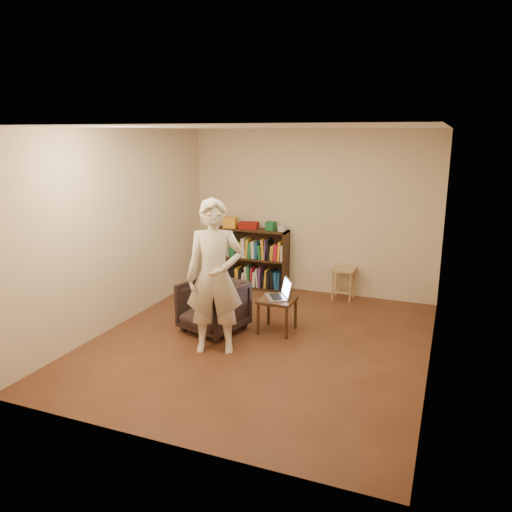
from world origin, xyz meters
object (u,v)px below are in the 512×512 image
at_px(stool, 344,274).
at_px(person, 215,277).
at_px(bookshelf, 253,262).
at_px(armchair, 213,306).
at_px(laptop, 280,293).
at_px(side_table, 277,304).

bearing_deg(stool, person, -112.27).
xyz_separation_m(bookshelf, armchair, (0.24, -1.98, -0.10)).
bearing_deg(laptop, armchair, -99.71).
bearing_deg(stool, laptop, -107.48).
height_order(armchair, person, person).
xyz_separation_m(bookshelf, stool, (1.55, -0.06, -0.04)).
relative_size(armchair, side_table, 1.63).
bearing_deg(person, side_table, 38.73).
bearing_deg(bookshelf, stool, -2.37).
relative_size(side_table, laptop, 1.03).
bearing_deg(stool, side_table, -107.77).
distance_m(laptop, person, 1.08).
distance_m(bookshelf, laptop, 1.96).
distance_m(bookshelf, stool, 1.55).
height_order(bookshelf, laptop, bookshelf).
bearing_deg(stool, armchair, -124.23).
relative_size(armchair, person, 0.40).
distance_m(bookshelf, side_table, 1.98).
relative_size(stool, person, 0.27).
height_order(side_table, person, person).
height_order(stool, side_table, stool).
xyz_separation_m(side_table, person, (-0.48, -0.83, 0.54)).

